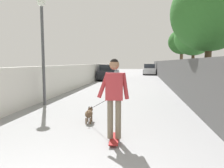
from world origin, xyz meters
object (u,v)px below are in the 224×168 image
Objects in this scene: tree_right_near at (194,38)px; skateboard at (114,139)px; dog at (89,113)px; car_near at (109,73)px; car_far at (149,70)px; tree_right_distant at (210,13)px; person_skateboarder at (114,92)px; tree_right_far at (182,42)px; lamp_post at (42,33)px.

tree_right_near is 5.60× the size of skateboard.
car_near reaches higher than dog.
car_near is at bearing 156.15° from car_far.
tree_right_distant is 3.04× the size of person_skateboarder.
car_far is at bearing 15.02° from tree_right_far.
person_skateboarder is (-4.82, 3.30, -2.68)m from tree_right_distant.
tree_right_far is 0.90× the size of tree_right_distant.
car_near is at bearing -2.65° from lamp_post.
tree_right_near is at bearing -20.75° from skateboard.
dog is (1.41, 0.95, -0.86)m from person_skateboarder.
lamp_post is at bearing 131.91° from tree_right_near.
person_skateboarder reaches higher than dog.
car_near reaches higher than skateboard.
tree_right_far is at bearing -14.36° from person_skateboarder.
person_skateboarder reaches higher than car_far.
tree_right_distant is 6.67× the size of skateboard.
dog is (-3.41, 4.25, -3.55)m from tree_right_distant.
person_skateboarder is 26.50m from car_far.
skateboard is 0.21× the size of car_far.
tree_right_near is 1.04× the size of lamp_post.
car_far is (26.46, -1.46, -0.42)m from person_skateboarder.
tree_right_distant reaches higher than tree_right_near.
person_skateboarder reaches higher than car_near.
lamp_post reaches higher than car_near.
tree_right_far reaches higher than car_far.
tree_right_far is 1.26× the size of car_far.
lamp_post is 2.45× the size of person_skateboarder.
tree_right_near is 6.01m from tree_right_far.
skateboard is 1.71m from dog.
skateboard is 0.46× the size of person_skateboarder.
car_near is 1.05× the size of car_far.
car_far is (22.77, -4.94, -2.28)m from lamp_post.
lamp_post is at bearing 48.04° from dog.
dog is 15.36m from car_near.
tree_right_distant is (-11.50, 0.88, 0.14)m from tree_right_far.
tree_right_far is (6.00, -0.27, 0.29)m from tree_right_near.
tree_right_far is 17.04m from person_skateboarder.
tree_right_near reaches higher than skateboard.
car_near is (16.64, 2.88, 0.65)m from skateboard.
tree_right_near is at bearing -132.96° from car_near.
tree_right_distant reaches higher than dog.
lamp_post is at bearing 177.35° from car_near.
dog is at bearing 33.92° from person_skateboarder.
lamp_post is at bearing 167.77° from car_far.
person_skateboarder is at bearing 176.85° from car_far.
tree_right_near is 1.17× the size of car_far.
car_near is at bearing 87.38° from tree_right_far.
person_skateboarder is at bearing 159.25° from tree_right_near.
tree_right_far is 17.23m from skateboard.
car_near is at bearing 9.82° from person_skateboarder.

